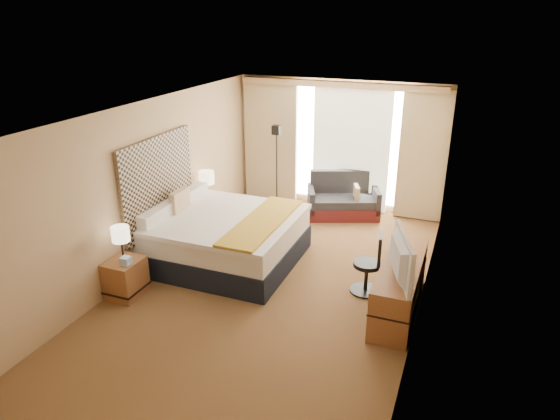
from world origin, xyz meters
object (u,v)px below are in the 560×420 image
at_px(nightstand_left, 125,278).
at_px(nightstand_right, 211,216).
at_px(lamp_left, 120,235).
at_px(lamp_right, 207,178).
at_px(media_dresser, 399,287).
at_px(loveseat, 343,202).
at_px(bed, 224,237).
at_px(floor_lamp, 277,150).
at_px(desk_chair, 370,266).
at_px(television, 394,257).

distance_m(nightstand_left, nightstand_right, 2.50).
xyz_separation_m(lamp_left, lamp_right, (-0.07, 2.52, 0.04)).
bearing_deg(media_dresser, loveseat, 117.57).
bearing_deg(bed, nightstand_right, 128.62).
bearing_deg(floor_lamp, nightstand_right, -115.43).
height_order(floor_lamp, desk_chair, floor_lamp).
relative_size(lamp_left, lamp_right, 0.91).
bearing_deg(floor_lamp, media_dresser, -44.85).
bearing_deg(desk_chair, floor_lamp, 124.94).
relative_size(nightstand_left, desk_chair, 0.59).
xyz_separation_m(media_dresser, lamp_right, (-3.75, 1.47, 0.65)).
bearing_deg(bed, television, -17.00).
bearing_deg(media_dresser, floor_lamp, 135.15).
bearing_deg(television, bed, 53.74).
height_order(nightstand_right, media_dresser, media_dresser).
bearing_deg(nightstand_left, desk_chair, 22.88).
bearing_deg(television, nightstand_left, 80.38).
distance_m(bed, loveseat, 2.91).
xyz_separation_m(nightstand_left, lamp_right, (-0.05, 2.52, 0.72)).
bearing_deg(television, lamp_right, 43.57).
relative_size(desk_chair, lamp_left, 1.78).
height_order(media_dresser, lamp_right, lamp_right).
xyz_separation_m(floor_lamp, lamp_right, (-0.77, -1.49, -0.22)).
bearing_deg(bed, lamp_right, 129.82).
relative_size(media_dresser, lamp_left, 3.43).
bearing_deg(lamp_right, television, -27.17).
bearing_deg(bed, nightstand_left, -118.49).
distance_m(nightstand_right, television, 4.17).
bearing_deg(nightstand_left, bed, 61.51).
xyz_separation_m(bed, desk_chair, (2.43, -0.12, 0.01)).
xyz_separation_m(nightstand_right, floor_lamp, (0.72, 1.51, 0.94)).
distance_m(lamp_left, lamp_right, 2.53).
height_order(nightstand_right, television, television).
relative_size(nightstand_left, nightstand_right, 1.00).
bearing_deg(television, nightstand_right, 43.49).
height_order(bed, lamp_right, lamp_right).
bearing_deg(nightstand_right, nightstand_left, -90.00).
height_order(media_dresser, bed, bed).
height_order(nightstand_left, television, television).
height_order(nightstand_right, loveseat, loveseat).
bearing_deg(lamp_left, bed, 62.09).
xyz_separation_m(loveseat, floor_lamp, (-1.39, -0.08, 0.93)).
bearing_deg(nightstand_right, lamp_right, 159.10).
distance_m(desk_chair, lamp_right, 3.53).
height_order(loveseat, floor_lamp, floor_lamp).
height_order(nightstand_left, nightstand_right, same).
distance_m(desk_chair, lamp_left, 3.54).
bearing_deg(loveseat, lamp_right, -165.95).
bearing_deg(lamp_right, nightstand_right, -20.90).
distance_m(nightstand_left, media_dresser, 3.85).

